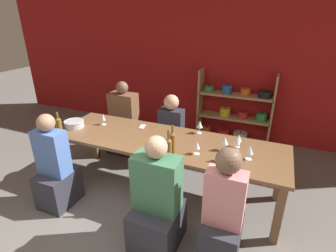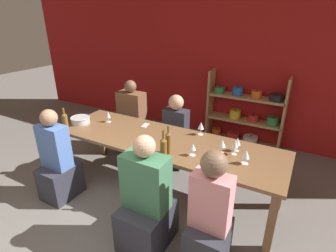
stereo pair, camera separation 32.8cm
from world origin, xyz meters
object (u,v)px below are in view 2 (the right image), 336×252
at_px(wine_bottle_green, 168,142).
at_px(person_near_b, 147,207).
at_px(wine_bottle_dark, 163,147).
at_px(person_far_a, 132,124).
at_px(person_far_b, 176,138).
at_px(wine_glass_red_b, 222,144).
at_px(wine_glass_red_e, 201,126).
at_px(cell_phone, 145,125).
at_px(person_near_a, 58,166).
at_px(wine_glass_red_f, 218,154).
at_px(wine_glass_empty_a, 108,115).
at_px(wine_glass_red_d, 237,142).
at_px(dining_table, 164,145).
at_px(wine_glass_red_c, 193,147).
at_px(wine_glass_red_a, 246,154).
at_px(person_near_c, 209,223).
at_px(wine_bottle_amber, 65,120).
at_px(mixing_bowl, 80,120).
at_px(wine_glass_red_g, 235,144).

relative_size(wine_bottle_green, person_near_b, 0.27).
xyz_separation_m(wine_bottle_dark, person_far_a, (-1.31, 1.19, -0.44)).
bearing_deg(person_far_b, wine_glass_red_b, 143.53).
relative_size(wine_glass_red_e, cell_phone, 1.08).
bearing_deg(person_near_a, cell_phone, 56.44).
height_order(wine_bottle_dark, cell_phone, wine_bottle_dark).
height_order(wine_glass_red_b, wine_glass_red_f, same).
height_order(person_far_a, person_near_b, person_near_b).
relative_size(wine_glass_empty_a, wine_glass_red_d, 0.97).
bearing_deg(dining_table, wine_glass_red_d, 10.14).
xyz_separation_m(wine_glass_red_c, wine_glass_red_e, (-0.13, 0.55, 0.02)).
distance_m(wine_glass_red_f, person_far_a, 2.20).
bearing_deg(wine_glass_red_b, wine_glass_red_c, -142.41).
bearing_deg(wine_glass_red_e, cell_phone, -172.02).
distance_m(wine_bottle_dark, wine_glass_red_a, 0.87).
distance_m(person_near_b, person_near_c, 0.63).
bearing_deg(wine_glass_red_c, person_far_a, 147.33).
relative_size(wine_bottle_dark, wine_glass_red_b, 1.90).
distance_m(wine_bottle_dark, wine_glass_empty_a, 1.29).
xyz_separation_m(dining_table, wine_bottle_green, (0.21, -0.26, 0.21)).
bearing_deg(wine_glass_red_f, wine_glass_red_a, 30.05).
bearing_deg(wine_bottle_amber, person_near_b, -17.43).
bearing_deg(wine_bottle_dark, wine_glass_red_e, 79.11).
bearing_deg(person_near_a, person_far_a, 89.86).
relative_size(dining_table, person_near_a, 2.47).
height_order(mixing_bowl, wine_glass_red_a, wine_glass_red_a).
bearing_deg(wine_glass_red_g, wine_bottle_dark, -147.76).
height_order(dining_table, mixing_bowl, mixing_bowl).
height_order(wine_bottle_green, wine_glass_red_d, wine_bottle_green).
bearing_deg(wine_glass_red_f, dining_table, 163.95).
bearing_deg(person_far_b, wine_glass_red_g, 148.60).
bearing_deg(person_near_c, wine_bottle_dark, 150.14).
distance_m(wine_bottle_dark, wine_glass_red_c, 0.32).
height_order(wine_bottle_amber, person_near_c, person_near_c).
relative_size(wine_glass_red_a, person_near_a, 0.14).
distance_m(wine_glass_red_a, wine_glass_red_e, 0.81).
relative_size(person_near_b, person_near_c, 1.02).
xyz_separation_m(wine_bottle_green, wine_glass_red_d, (0.66, 0.42, -0.02)).
bearing_deg(wine_glass_empty_a, wine_glass_red_b, -3.22).
height_order(wine_glass_red_e, person_near_c, person_near_c).
bearing_deg(person_near_b, dining_table, 108.47).
height_order(wine_glass_red_a, person_far_b, person_far_b).
bearing_deg(wine_glass_red_a, wine_glass_red_e, 147.09).
xyz_separation_m(wine_bottle_dark, wine_glass_empty_a, (-1.19, 0.48, -0.01)).
distance_m(wine_glass_red_b, wine_glass_red_d, 0.19).
xyz_separation_m(wine_glass_red_a, wine_glass_red_d, (-0.15, 0.23, 0.01)).
relative_size(wine_glass_red_b, person_near_b, 0.14).
relative_size(wine_glass_red_g, person_near_a, 0.15).
height_order(wine_bottle_amber, person_far_b, person_far_b).
height_order(wine_glass_red_e, wine_glass_red_f, wine_glass_red_e).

